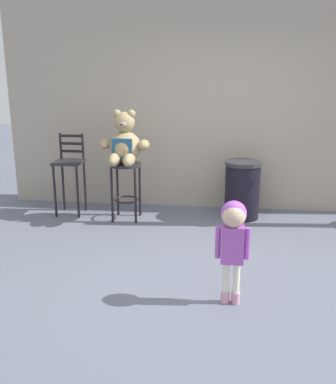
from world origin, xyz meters
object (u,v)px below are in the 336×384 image
at_px(bar_stool_with_teddy, 126,179).
at_px(child_walking, 233,231).
at_px(teddy_bear, 124,144).
at_px(bar_chair_empty, 70,168).
at_px(trash_bin, 242,190).

xyz_separation_m(bar_stool_with_teddy, child_walking, (1.35, -2.04, 0.10)).
bearing_deg(bar_stool_with_teddy, child_walking, -56.55).
xyz_separation_m(bar_stool_with_teddy, teddy_bear, (0.00, -0.03, 0.47)).
bearing_deg(teddy_bear, child_walking, -56.13).
xyz_separation_m(bar_stool_with_teddy, bar_chair_empty, (-0.81, 0.15, 0.10)).
bearing_deg(child_walking, teddy_bear, -146.20).
distance_m(bar_stool_with_teddy, child_walking, 2.45).
xyz_separation_m(teddy_bear, bar_chair_empty, (-0.81, 0.18, -0.37)).
relative_size(child_walking, trash_bin, 1.16).
relative_size(teddy_bear, child_walking, 0.77).
height_order(bar_stool_with_teddy, child_walking, child_walking).
relative_size(bar_stool_with_teddy, teddy_bear, 1.11).
bearing_deg(bar_chair_empty, trash_bin, 2.47).
relative_size(trash_bin, bar_chair_empty, 0.70).
xyz_separation_m(child_walking, bar_chair_empty, (-2.16, 2.19, -0.00)).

